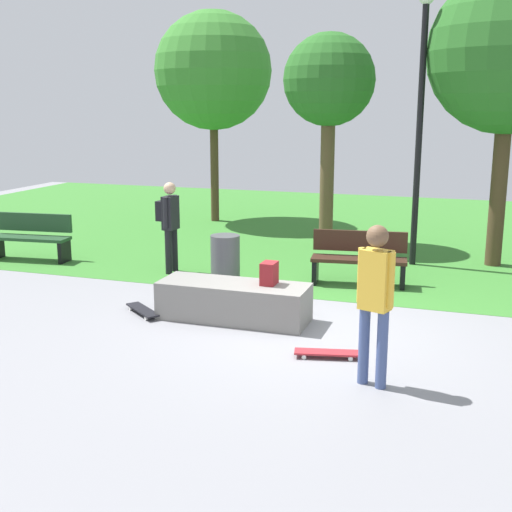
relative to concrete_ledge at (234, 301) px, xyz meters
The scene contains 15 objects.
ground_plane 1.17m from the concrete_ledge, ahead, with size 28.00×28.00×0.00m, color gray.
grass_lawn 7.74m from the concrete_ledge, 81.55° to the left, with size 26.60×12.57×0.01m, color #387A2D.
concrete_ledge is the anchor object (origin of this frame).
backpack_on_ledge 0.67m from the concrete_ledge, 10.71° to the left, with size 0.28×0.20×0.32m, color maroon.
skater_performing_trick 2.90m from the concrete_ledge, 36.62° to the right, with size 0.41×0.29×1.79m.
skateboard_by_ledge 1.90m from the concrete_ledge, 32.59° to the right, with size 0.82×0.37×0.08m.
skateboard_spare 1.39m from the concrete_ledge, behind, with size 0.75×0.65×0.08m.
park_bench_by_oak 2.83m from the concrete_ledge, 61.22° to the left, with size 1.65×0.67×0.91m.
park_bench_near_path 5.60m from the concrete_ledge, 156.02° to the left, with size 1.64×0.63×0.91m.
tree_tall_oak 6.94m from the concrete_ledge, 52.82° to the left, with size 2.95×2.95×5.42m.
tree_broad_elm 9.06m from the concrete_ledge, 113.78° to the left, with size 2.96×2.96×5.33m.
tree_young_birch 6.42m from the concrete_ledge, 89.11° to the left, with size 1.94×1.94×4.49m.
lamp_post 5.47m from the concrete_ledge, 63.84° to the left, with size 0.28×0.28×5.02m.
trash_bin 2.05m from the concrete_ledge, 114.41° to the left, with size 0.50×0.50×0.84m, color #4C4C51.
pedestrian_with_backpack 3.11m from the concrete_ledge, 132.95° to the left, with size 0.36×0.43×1.66m.
Camera 1 is at (2.06, -8.48, 3.03)m, focal length 46.69 mm.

